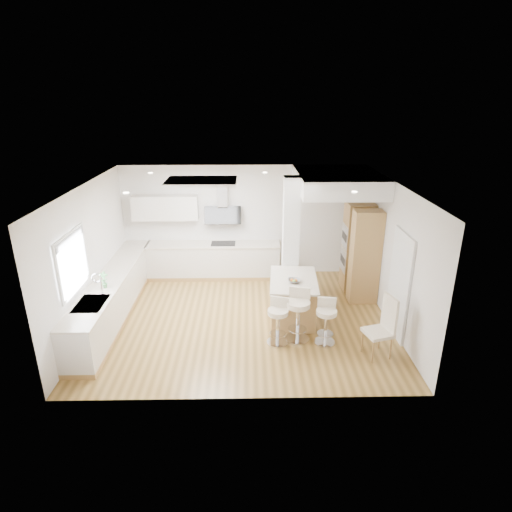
{
  "coord_description": "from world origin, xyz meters",
  "views": [
    {
      "loc": [
        0.12,
        -7.89,
        4.4
      ],
      "look_at": [
        0.28,
        0.4,
        1.25
      ],
      "focal_mm": 30.0,
      "sensor_mm": 36.0,
      "label": 1
    }
  ],
  "objects_px": {
    "peninsula": "(293,298)",
    "dining_chair": "(384,325)",
    "bar_stool_b": "(298,312)",
    "bar_stool_c": "(326,319)",
    "bar_stool_a": "(278,319)"
  },
  "relations": [
    {
      "from": "bar_stool_c",
      "to": "dining_chair",
      "type": "distance_m",
      "value": 1.03
    },
    {
      "from": "bar_stool_b",
      "to": "bar_stool_c",
      "type": "bearing_deg",
      "value": -0.9
    },
    {
      "from": "peninsula",
      "to": "bar_stool_a",
      "type": "distance_m",
      "value": 1.05
    },
    {
      "from": "peninsula",
      "to": "dining_chair",
      "type": "bearing_deg",
      "value": -40.34
    },
    {
      "from": "peninsula",
      "to": "bar_stool_c",
      "type": "distance_m",
      "value": 1.12
    },
    {
      "from": "peninsula",
      "to": "bar_stool_a",
      "type": "xyz_separation_m",
      "value": [
        -0.38,
        -0.98,
        0.06
      ]
    },
    {
      "from": "bar_stool_c",
      "to": "dining_chair",
      "type": "height_order",
      "value": "dining_chair"
    },
    {
      "from": "peninsula",
      "to": "bar_stool_c",
      "type": "bearing_deg",
      "value": -58.77
    },
    {
      "from": "bar_stool_a",
      "to": "bar_stool_c",
      "type": "relative_size",
      "value": 1.01
    },
    {
      "from": "bar_stool_b",
      "to": "bar_stool_c",
      "type": "xyz_separation_m",
      "value": [
        0.51,
        -0.13,
        -0.08
      ]
    },
    {
      "from": "peninsula",
      "to": "bar_stool_b",
      "type": "relative_size",
      "value": 1.45
    },
    {
      "from": "peninsula",
      "to": "dining_chair",
      "type": "distance_m",
      "value": 2.03
    },
    {
      "from": "dining_chair",
      "to": "peninsula",
      "type": "bearing_deg",
      "value": 119.6
    },
    {
      "from": "bar_stool_a",
      "to": "dining_chair",
      "type": "relative_size",
      "value": 0.78
    },
    {
      "from": "bar_stool_b",
      "to": "dining_chair",
      "type": "relative_size",
      "value": 0.89
    }
  ]
}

